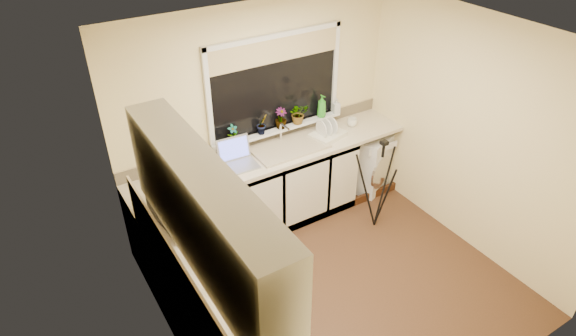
{
  "coord_description": "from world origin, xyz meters",
  "views": [
    {
      "loc": [
        -2.23,
        -2.69,
        3.64
      ],
      "look_at": [
        -0.22,
        0.55,
        1.15
      ],
      "focal_mm": 30.59,
      "sensor_mm": 36.0,
      "label": 1
    }
  ],
  "objects": [
    {
      "name": "kettle",
      "position": [
        -1.2,
        0.1,
        1.01
      ],
      "size": [
        0.16,
        0.16,
        0.21
      ],
      "primitive_type": "cylinder",
      "color": "silver",
      "rests_on": "worktop_left"
    },
    {
      "name": "splashback_back",
      "position": [
        0.0,
        1.49,
        0.97
      ],
      "size": [
        3.2,
        0.02,
        0.14
      ],
      "primitive_type": "cube",
      "color": "beige",
      "rests_on": "wall_back"
    },
    {
      "name": "wall_front",
      "position": [
        0.0,
        -1.5,
        1.23
      ],
      "size": [
        3.2,
        0.0,
        3.2
      ],
      "primitive_type": "plane",
      "rotation": [
        -1.57,
        0.0,
        0.0
      ],
      "color": "beige",
      "rests_on": "ground"
    },
    {
      "name": "cup_left",
      "position": [
        -1.32,
        -0.62,
        0.94
      ],
      "size": [
        0.12,
        0.12,
        0.08
      ],
      "primitive_type": "imported",
      "rotation": [
        0.0,
        0.0,
        0.41
      ],
      "color": "beige",
      "rests_on": "worktop_left"
    },
    {
      "name": "washing_machine",
      "position": [
        1.34,
        1.2,
        0.37
      ],
      "size": [
        0.67,
        0.66,
        0.74
      ],
      "primitive_type": "cube",
      "rotation": [
        0.0,
        0.0,
        0.37
      ],
      "color": "white",
      "rests_on": "floor"
    },
    {
      "name": "steel_jar",
      "position": [
        -1.31,
        -0.21,
        0.95
      ],
      "size": [
        0.07,
        0.07,
        0.1
      ],
      "primitive_type": "cylinder",
      "color": "silver",
      "rests_on": "worktop_left"
    },
    {
      "name": "wall_back",
      "position": [
        0.0,
        1.5,
        1.23
      ],
      "size": [
        3.2,
        0.0,
        3.2
      ],
      "primitive_type": "plane",
      "rotation": [
        1.57,
        0.0,
        0.0
      ],
      "color": "beige",
      "rests_on": "ground"
    },
    {
      "name": "worktop_left",
      "position": [
        -1.3,
        -0.3,
        0.88
      ],
      "size": [
        0.6,
        2.4,
        0.04
      ],
      "primitive_type": "cube",
      "color": "beige",
      "rests_on": "base_cabinet_left"
    },
    {
      "name": "worktop_back",
      "position": [
        0.0,
        1.2,
        0.88
      ],
      "size": [
        3.2,
        0.6,
        0.04
      ],
      "primitive_type": "cube",
      "color": "beige",
      "rests_on": "base_cabinet_back"
    },
    {
      "name": "plant_a",
      "position": [
        -0.37,
        1.39,
        1.15
      ],
      "size": [
        0.11,
        0.08,
        0.21
      ],
      "primitive_type": "imported",
      "rotation": [
        0.0,
        0.0,
        0.04
      ],
      "color": "#999999",
      "rests_on": "windowsill"
    },
    {
      "name": "base_cabinet_back",
      "position": [
        -0.33,
        1.2,
        0.43
      ],
      "size": [
        2.55,
        0.6,
        0.86
      ],
      "primitive_type": "cube",
      "color": "silver",
      "rests_on": "floor"
    },
    {
      "name": "tripod",
      "position": [
        0.92,
        0.51,
        0.56
      ],
      "size": [
        0.69,
        0.69,
        1.11
      ],
      "primitive_type": null,
      "rotation": [
        0.0,
        0.0,
        0.34
      ],
      "color": "black",
      "rests_on": "floor"
    },
    {
      "name": "soap_bottle_green",
      "position": [
        0.76,
        1.4,
        1.18
      ],
      "size": [
        0.12,
        0.12,
        0.27
      ],
      "primitive_type": "imported",
      "rotation": [
        0.0,
        0.0,
        0.16
      ],
      "color": "green",
      "rests_on": "windowsill"
    },
    {
      "name": "faucet",
      "position": [
        0.2,
        1.38,
        1.02
      ],
      "size": [
        0.03,
        0.03,
        0.24
      ],
      "primitive_type": "cylinder",
      "color": "silver",
      "rests_on": "worktop_back"
    },
    {
      "name": "window_glass",
      "position": [
        0.2,
        1.49,
        1.55
      ],
      "size": [
        1.5,
        0.02,
        1.0
      ],
      "primitive_type": "cube",
      "color": "black",
      "rests_on": "wall_back"
    },
    {
      "name": "wall_left",
      "position": [
        -1.6,
        0.0,
        1.23
      ],
      "size": [
        0.0,
        3.0,
        3.0
      ],
      "primitive_type": "plane",
      "rotation": [
        1.57,
        0.0,
        1.57
      ],
      "color": "beige",
      "rests_on": "ground"
    },
    {
      "name": "window_blind",
      "position": [
        0.2,
        1.46,
        1.92
      ],
      "size": [
        1.5,
        0.02,
        0.25
      ],
      "primitive_type": "cube",
      "color": "tan",
      "rests_on": "wall_back"
    },
    {
      "name": "splashback_left",
      "position": [
        -1.59,
        -0.3,
        1.12
      ],
      "size": [
        0.02,
        2.4,
        0.45
      ],
      "primitive_type": "cube",
      "color": "beige",
      "rests_on": "wall_left"
    },
    {
      "name": "upper_cabinet",
      "position": [
        -1.44,
        -0.45,
        1.8
      ],
      "size": [
        0.28,
        1.9,
        0.7
      ],
      "primitive_type": "cube",
      "color": "silver",
      "rests_on": "wall_left"
    },
    {
      "name": "plant_d",
      "position": [
        0.45,
        1.41,
        1.17
      ],
      "size": [
        0.25,
        0.23,
        0.24
      ],
      "primitive_type": "imported",
      "rotation": [
        0.0,
        0.0,
        -0.22
      ],
      "color": "#999999",
      "rests_on": "windowsill"
    },
    {
      "name": "floor",
      "position": [
        0.0,
        0.0,
        0.0
      ],
      "size": [
        3.2,
        3.2,
        0.0
      ],
      "primitive_type": "plane",
      "color": "#4F2F1F",
      "rests_on": "ground"
    },
    {
      "name": "soap_bottle_clear",
      "position": [
        0.96,
        1.4,
        1.14
      ],
      "size": [
        0.09,
        0.09,
        0.18
      ],
      "primitive_type": "imported",
      "rotation": [
        0.0,
        0.0,
        -0.17
      ],
      "color": "#999999",
      "rests_on": "windowsill"
    },
    {
      "name": "base_cabinet_left",
      "position": [
        -1.3,
        -0.3,
        0.43
      ],
      "size": [
        0.54,
        2.4,
        0.86
      ],
      "primitive_type": "cube",
      "color": "silver",
      "rests_on": "floor"
    },
    {
      "name": "windowsill",
      "position": [
        0.2,
        1.43,
        1.04
      ],
      "size": [
        1.6,
        0.14,
        0.03
      ],
      "primitive_type": "cube",
      "color": "white",
      "rests_on": "wall_back"
    },
    {
      "name": "microwave",
      "position": [
        -1.24,
        0.66,
        1.06
      ],
      "size": [
        0.46,
        0.63,
        0.32
      ],
      "primitive_type": "imported",
      "rotation": [
        0.0,
        0.0,
        1.68
      ],
      "color": "white",
      "rests_on": "worktop_left"
    },
    {
      "name": "ceiling",
      "position": [
        0.0,
        0.0,
        2.45
      ],
      "size": [
        3.2,
        3.2,
        0.0
      ],
      "primitive_type": "plane",
      "rotation": [
        3.14,
        0.0,
        0.0
      ],
      "color": "white",
      "rests_on": "ground"
    },
    {
      "name": "sink",
      "position": [
        0.2,
        1.2,
        0.91
      ],
      "size": [
        0.82,
        0.46,
        0.03
      ],
      "primitive_type": "cube",
      "color": "tan",
      "rests_on": "worktop_back"
    },
    {
      "name": "laptop",
      "position": [
        -0.42,
        1.22,
        0.97
      ],
      "size": [
        0.37,
        0.35,
        0.26
      ],
      "rotation": [
        0.0,
        0.0,
        -0.06
      ],
      "color": "gray",
      "rests_on": "worktop_back"
    },
    {
      "name": "cup_back",
      "position": [
        1.1,
        1.25,
        0.95
      ],
      "size": [
        0.12,
        0.12,
        0.1
      ],
      "primitive_type": "imported",
      "rotation": [
        0.0,
        0.0,
        -0.0
      ],
      "color": "white",
      "rests_on": "worktop_back"
    },
    {
      "name": "dish_rack",
      "position": [
        0.7,
        1.18,
        0.93
      ],
      "size": [
        0.43,
        0.36,
        0.06
      ],
      "primitive_type": "cube",
      "rotation": [
        0.0,
        0.0,
        0.24
      ],
      "color": "silver",
      "rests_on": "worktop_back"
    },
    {
      "name": "wall_right",
      "position": [
        1.6,
        0.0,
        1.23
      ],
      "size": [
        0.0,
        3.0,
        3.0
      ],
      "primitive_type": "plane",
      "rotation": [
        1.57,
        0.0,
        -1.57
      ],
      "color": "beige",
      "rests_on": "ground"
    },
    {
      "name": "plant_c",
      "position": [
        0.22,
        1.41,
        1.17
      ],
      "size": [
        0.13,
        0.13,
        0.23
      ],
      "primitive_type": "imported",
      "rotation": [
        0.0,
        0.0,
        0.0
      ],
      "color": "#999999",
      "rests_on": "windowsill"
    },
    {
      "name": "plant_b",
      "position": [
        -0.01,
        1.41,
        1.16
      ],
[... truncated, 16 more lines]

